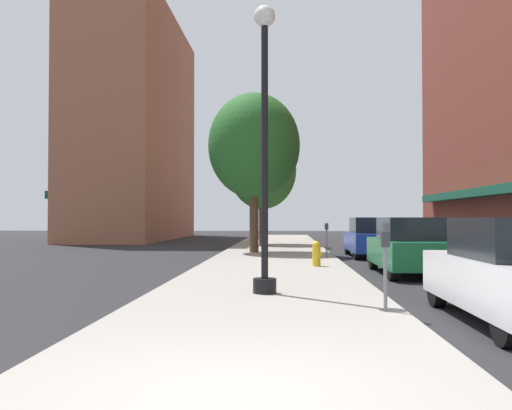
# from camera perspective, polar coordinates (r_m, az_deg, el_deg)

# --- Properties ---
(ground_plane) EXTENTS (90.00, 90.00, 0.00)m
(ground_plane) POSITION_cam_1_polar(r_m,az_deg,el_deg) (23.16, 11.96, -5.37)
(ground_plane) COLOR #232326
(sidewalk_slab) EXTENTS (4.80, 50.00, 0.12)m
(sidewalk_slab) POSITION_cam_1_polar(r_m,az_deg,el_deg) (23.87, 2.02, -5.13)
(sidewalk_slab) COLOR gray
(sidewalk_slab) RESTS_ON ground
(building_far_background) EXTENTS (6.80, 18.00, 17.05)m
(building_far_background) POSITION_cam_1_polar(r_m,az_deg,el_deg) (43.88, -12.27, 7.71)
(building_far_background) COLOR #9E6047
(building_far_background) RESTS_ON ground
(lamppost) EXTENTS (0.48, 0.48, 5.90)m
(lamppost) POSITION_cam_1_polar(r_m,az_deg,el_deg) (11.34, 0.90, 6.52)
(lamppost) COLOR black
(lamppost) RESTS_ON sidewalk_slab
(fire_hydrant) EXTENTS (0.33, 0.26, 0.79)m
(fire_hydrant) POSITION_cam_1_polar(r_m,az_deg,el_deg) (17.59, 6.27, -5.00)
(fire_hydrant) COLOR gold
(fire_hydrant) RESTS_ON sidewalk_slab
(parking_meter_near) EXTENTS (0.14, 0.09, 1.31)m
(parking_meter_near) POSITION_cam_1_polar(r_m,az_deg,el_deg) (9.37, 13.22, -5.61)
(parking_meter_near) COLOR slate
(parking_meter_near) RESTS_ON sidewalk_slab
(parking_meter_far) EXTENTS (0.14, 0.09, 1.31)m
(parking_meter_far) POSITION_cam_1_polar(r_m,az_deg,el_deg) (21.91, 7.31, -3.14)
(parking_meter_far) COLOR slate
(parking_meter_far) RESTS_ON sidewalk_slab
(tree_near) EXTENTS (3.87, 3.87, 6.47)m
(tree_near) POSITION_cam_1_polar(r_m,az_deg,el_deg) (31.77, 0.68, 3.55)
(tree_near) COLOR #4C3823
(tree_near) RESTS_ON sidewalk_slab
(tree_mid) EXTENTS (4.10, 4.10, 7.11)m
(tree_mid) POSITION_cam_1_polar(r_m,az_deg,el_deg) (24.76, -0.20, 6.12)
(tree_mid) COLOR #4C3823
(tree_mid) RESTS_ON sidewalk_slab
(car_green) EXTENTS (1.80, 4.30, 1.66)m
(car_green) POSITION_cam_1_polar(r_m,az_deg,el_deg) (16.56, 15.59, -4.19)
(car_green) COLOR black
(car_green) RESTS_ON ground
(car_blue) EXTENTS (1.80, 4.30, 1.66)m
(car_blue) POSITION_cam_1_polar(r_m,az_deg,el_deg) (23.55, 11.79, -3.34)
(car_blue) COLOR black
(car_blue) RESTS_ON ground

